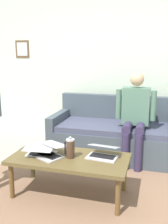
{
  "coord_description": "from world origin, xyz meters",
  "views": [
    {
      "loc": [
        -0.91,
        2.26,
        1.53
      ],
      "look_at": [
        -0.01,
        -0.87,
        0.8
      ],
      "focal_mm": 41.92,
      "sensor_mm": 36.0,
      "label": 1
    }
  ],
  "objects_px": {
    "laptop_center": "(50,152)",
    "laptop_right": "(41,152)",
    "couch": "(114,135)",
    "french_press": "(70,148)",
    "coffee_table": "(69,161)",
    "laptop_left": "(103,153)",
    "person_seated": "(135,113)"
  },
  "relations": [
    {
      "from": "laptop_left",
      "to": "laptop_center",
      "type": "distance_m",
      "value": 0.58
    },
    {
      "from": "laptop_right",
      "to": "french_press",
      "type": "xyz_separation_m",
      "value": [
        -0.34,
        -0.02,
        0.06
      ]
    },
    {
      "from": "laptop_right",
      "to": "coffee_table",
      "type": "bearing_deg",
      "value": -174.35
    },
    {
      "from": "couch",
      "to": "french_press",
      "type": "height_order",
      "value": "couch"
    },
    {
      "from": "couch",
      "to": "person_seated",
      "type": "height_order",
      "value": "person_seated"
    },
    {
      "from": "laptop_left",
      "to": "person_seated",
      "type": "relative_size",
      "value": 0.27
    },
    {
      "from": "laptop_right",
      "to": "person_seated",
      "type": "distance_m",
      "value": 1.46
    },
    {
      "from": "couch",
      "to": "french_press",
      "type": "distance_m",
      "value": 1.36
    },
    {
      "from": "couch",
      "to": "laptop_left",
      "type": "height_order",
      "value": "couch"
    },
    {
      "from": "laptop_center",
      "to": "laptop_right",
      "type": "bearing_deg",
      "value": 6.44
    },
    {
      "from": "coffee_table",
      "to": "laptop_center",
      "type": "relative_size",
      "value": 3.03
    },
    {
      "from": "couch",
      "to": "coffee_table",
      "type": "bearing_deg",
      "value": 78.65
    },
    {
      "from": "coffee_table",
      "to": "laptop_left",
      "type": "relative_size",
      "value": 3.68
    },
    {
      "from": "laptop_center",
      "to": "person_seated",
      "type": "bearing_deg",
      "value": -126.38
    },
    {
      "from": "laptop_left",
      "to": "laptop_right",
      "type": "relative_size",
      "value": 1.0
    },
    {
      "from": "person_seated",
      "to": "laptop_center",
      "type": "bearing_deg",
      "value": 53.62
    },
    {
      "from": "laptop_center",
      "to": "laptop_right",
      "type": "height_order",
      "value": "laptop_center"
    },
    {
      "from": "laptop_center",
      "to": "laptop_right",
      "type": "relative_size",
      "value": 1.21
    },
    {
      "from": "french_press",
      "to": "person_seated",
      "type": "bearing_deg",
      "value": -117.91
    },
    {
      "from": "laptop_center",
      "to": "french_press",
      "type": "height_order",
      "value": "french_press"
    },
    {
      "from": "laptop_right",
      "to": "person_seated",
      "type": "bearing_deg",
      "value": -129.42
    },
    {
      "from": "french_press",
      "to": "laptop_center",
      "type": "bearing_deg",
      "value": 2.95
    },
    {
      "from": "coffee_table",
      "to": "person_seated",
      "type": "distance_m",
      "value": 1.27
    },
    {
      "from": "couch",
      "to": "laptop_center",
      "type": "height_order",
      "value": "couch"
    },
    {
      "from": "french_press",
      "to": "couch",
      "type": "bearing_deg",
      "value": -100.6
    },
    {
      "from": "laptop_center",
      "to": "laptop_left",
      "type": "bearing_deg",
      "value": -167.17
    },
    {
      "from": "couch",
      "to": "coffee_table",
      "type": "height_order",
      "value": "couch"
    },
    {
      "from": "laptop_right",
      "to": "french_press",
      "type": "distance_m",
      "value": 0.34
    },
    {
      "from": "coffee_table",
      "to": "laptop_left",
      "type": "xyz_separation_m",
      "value": [
        -0.35,
        -0.11,
        0.09
      ]
    },
    {
      "from": "laptop_left",
      "to": "french_press",
      "type": "distance_m",
      "value": 0.36
    },
    {
      "from": "coffee_table",
      "to": "laptop_right",
      "type": "relative_size",
      "value": 3.68
    },
    {
      "from": "laptop_left",
      "to": "laptop_right",
      "type": "bearing_deg",
      "value": 11.86
    }
  ]
}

